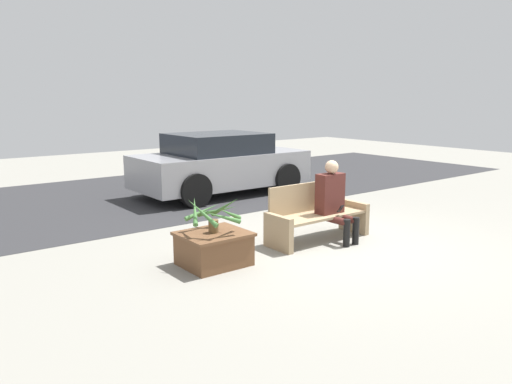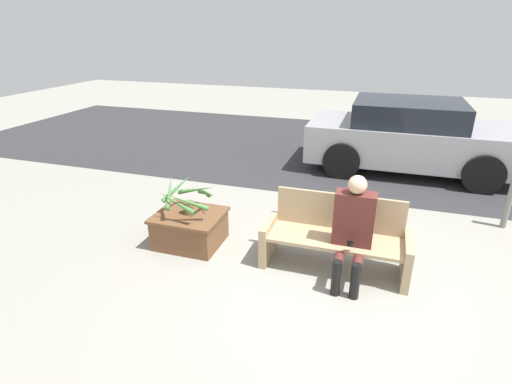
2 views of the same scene
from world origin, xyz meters
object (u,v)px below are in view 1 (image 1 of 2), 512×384
at_px(bench, 316,215).
at_px(parked_car, 220,164).
at_px(person_seated, 333,198).
at_px(bollard_post, 332,184).
at_px(planter_box, 214,247).
at_px(potted_plant, 213,214).

bearing_deg(bench, parked_car, 77.40).
xyz_separation_m(bench, person_seated, (0.20, -0.19, 0.28)).
bearing_deg(parked_car, bollard_post, -59.13).
bearing_deg(bollard_post, bench, -141.20).
xyz_separation_m(person_seated, planter_box, (-2.13, 0.14, -0.44)).
relative_size(bench, bollard_post, 2.24).
bearing_deg(potted_plant, parked_car, 55.25).
bearing_deg(parked_car, bench, -102.60).
relative_size(person_seated, bollard_post, 1.62).
distance_m(potted_plant, parked_car, 4.97).
height_order(bench, potted_plant, potted_plant).
height_order(person_seated, bollard_post, person_seated).
bearing_deg(bollard_post, planter_box, -156.10).
relative_size(potted_plant, bollard_post, 1.00).
bearing_deg(parked_car, planter_box, -124.76).
bearing_deg(parked_car, potted_plant, -124.75).
xyz_separation_m(bench, potted_plant, (-1.93, -0.04, 0.30)).
xyz_separation_m(potted_plant, bollard_post, (4.17, 1.84, -0.29)).
relative_size(bench, parked_car, 0.44).
bearing_deg(person_seated, planter_box, 176.28).
distance_m(planter_box, bollard_post, 4.57).
bearing_deg(bollard_post, potted_plant, -156.17).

